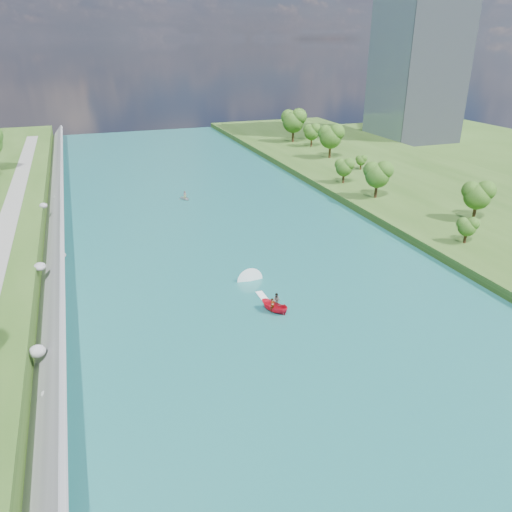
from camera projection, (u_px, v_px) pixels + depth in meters
name	position (u px, v px, depth m)	size (l,w,h in m)	color
ground	(297.00, 330.00, 56.19)	(260.00, 260.00, 0.00)	#2D5119
river_water	(241.00, 261.00, 73.43)	(55.00, 240.00, 0.10)	#185A5C
berm_east	(506.00, 219.00, 88.47)	(44.00, 240.00, 1.50)	#2D5119
riprap_bank	(52.00, 280.00, 63.87)	(4.30, 236.00, 4.36)	slate
office_tower	(421.00, 39.00, 151.71)	(22.00, 22.00, 60.00)	gray
trees_east	(398.00, 168.00, 100.33)	(15.02, 138.36, 11.50)	#255115
motorboat	(269.00, 300.00, 61.25)	(3.60, 18.71, 2.11)	red
raft	(185.00, 198.00, 101.54)	(2.71, 3.17, 1.68)	#9C9DA4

